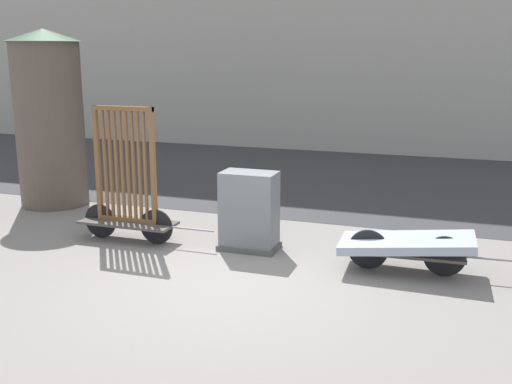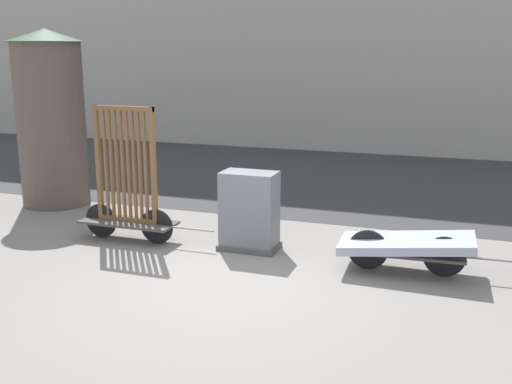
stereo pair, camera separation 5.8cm
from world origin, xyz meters
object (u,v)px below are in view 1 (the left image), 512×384
utility_cabinet (249,214)px  advertising_column (49,117)px  bike_cart_with_mattress (406,245)px  bike_cart_with_bedframe (127,195)px

utility_cabinet → advertising_column: (-4.58, 1.37, 1.16)m
bike_cart_with_mattress → advertising_column: 7.24m
bike_cart_with_mattress → utility_cabinet: size_ratio=1.99×
bike_cart_with_bedframe → advertising_column: advertising_column is taller
bike_cart_with_bedframe → bike_cart_with_mattress: bearing=0.0°
utility_cabinet → bike_cart_with_bedframe: bearing=-173.1°
bike_cart_with_bedframe → bike_cart_with_mattress: bike_cart_with_bedframe is taller
bike_cart_with_mattress → advertising_column: (-6.93, 1.61, 1.33)m
bike_cart_with_bedframe → utility_cabinet: 1.99m
utility_cabinet → advertising_column: advertising_column is taller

